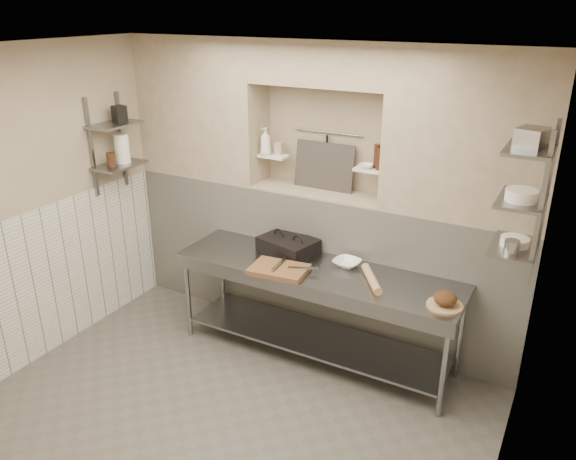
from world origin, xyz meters
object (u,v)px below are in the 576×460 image
Objects in this scene: prep_table at (316,295)px; panini_press at (288,245)px; cutting_board at (279,270)px; rolling_pin at (371,279)px; mixing_bowl at (347,263)px; bottle_soap at (266,142)px; jug_left at (122,148)px; bread_loaf at (445,298)px; bowl_alcove at (366,166)px.

prep_table is 0.55m from panini_press.
cutting_board is at bearing -58.78° from panini_press.
prep_table is at bearing 179.33° from rolling_pin.
prep_table is 11.00× the size of mixing_bowl.
bottle_soap is 0.94× the size of jug_left.
panini_press is at bearing 166.75° from rolling_pin.
panini_press is 3.22× the size of bread_loaf.
bowl_alcove is 2.39m from jug_left.
bottle_soap is at bearing 156.91° from panini_press.
rolling_pin is (0.31, -0.20, 0.01)m from mixing_bowl.
rolling_pin is 3.62× the size of bowl_alcove.
cutting_board is 1.29m from bottle_soap.
jug_left reaches higher than panini_press.
mixing_bowl is 1.32× the size of bread_loaf.
bowl_alcove reaches higher than panini_press.
bread_loaf is 1.38m from bowl_alcove.
cutting_board is 0.81m from rolling_pin.
jug_left reaches higher than bread_loaf.
bottle_soap is (-1.02, 0.33, 0.92)m from mixing_bowl.
bottle_soap is (-1.97, 0.63, 0.88)m from bread_loaf.
jug_left is at bearing -156.96° from panini_press.
mixing_bowl reaches higher than cutting_board.
bowl_alcove is at bearing 145.49° from bread_loaf.
bread_loaf is 0.63× the size of jug_left.
prep_table is at bearing -110.89° from bowl_alcove.
jug_left is (-3.25, 0.03, 0.78)m from bread_loaf.
panini_press is at bearing -150.83° from bowl_alcove.
mixing_bowl is at bearing 162.43° from bread_loaf.
panini_press is 1.19× the size of cutting_board.
panini_press is 1.58m from bread_loaf.
jug_left reaches higher than prep_table.
mixing_bowl is 0.36m from rolling_pin.
cutting_board is 1.04× the size of rolling_pin.
panini_press is 1.02m from bottle_soap.
cutting_board is 2.02m from jug_left.
panini_press is 0.61m from mixing_bowl.
rolling_pin is 2.60× the size of bread_loaf.
bottle_soap is (-1.33, 0.53, 0.91)m from rolling_pin.
panini_press reaches higher than bread_loaf.
mixing_bowl is 2.46m from jug_left.
rolling_pin is at bearing -0.67° from prep_table.
bottle_soap is at bearing 158.43° from rolling_pin.
mixing_bowl is 0.88m from bowl_alcove.
mixing_bowl is (0.21, 0.19, 0.29)m from prep_table.
prep_table is 9.14× the size of jug_left.
panini_press reaches higher than prep_table.
cutting_board is 1.83× the size of bottle_soap.
cutting_board is 0.62m from mixing_bowl.
jug_left reaches higher than mixing_bowl.
bowl_alcove is (-0.00, 0.35, 0.80)m from mixing_bowl.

